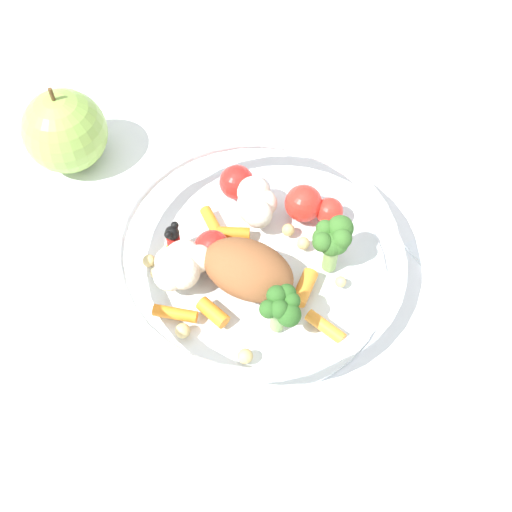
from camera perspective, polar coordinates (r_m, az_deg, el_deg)
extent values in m
plane|color=white|center=(0.53, 0.97, -2.14)|extent=(2.40, 2.40, 0.00)
cylinder|color=white|center=(0.53, 0.00, -1.21)|extent=(0.22, 0.22, 0.01)
torus|color=white|center=(0.50, 0.00, 1.03)|extent=(0.23, 0.23, 0.01)
ellipsoid|color=brown|center=(0.50, -0.72, -1.25)|extent=(0.09, 0.08, 0.04)
cylinder|color=#8EB766|center=(0.52, 6.60, 0.15)|extent=(0.01, 0.01, 0.02)
sphere|color=#386B28|center=(0.50, 7.67, 1.84)|extent=(0.02, 0.02, 0.02)
sphere|color=#386B28|center=(0.51, 7.61, 2.48)|extent=(0.02, 0.02, 0.02)
sphere|color=#386B28|center=(0.51, 6.24, 2.45)|extent=(0.02, 0.02, 0.02)
sphere|color=#386B28|center=(0.50, 6.01, 1.63)|extent=(0.02, 0.02, 0.02)
sphere|color=#386B28|center=(0.50, 5.96, 1.34)|extent=(0.02, 0.02, 0.02)
sphere|color=#386B28|center=(0.50, 6.84, 0.95)|extent=(0.02, 0.02, 0.02)
sphere|color=#386B28|center=(0.50, 7.30, 1.13)|extent=(0.02, 0.02, 0.02)
cylinder|color=#8EB766|center=(0.49, 2.07, -5.69)|extent=(0.01, 0.01, 0.02)
sphere|color=#2D6023|center=(0.47, 3.22, -4.07)|extent=(0.01, 0.01, 0.01)
sphere|color=#2D6023|center=(0.47, 2.79, -3.39)|extent=(0.01, 0.01, 0.01)
sphere|color=#2D6023|center=(0.47, 1.78, -3.61)|extent=(0.02, 0.02, 0.02)
sphere|color=#2D6023|center=(0.47, 1.44, -4.07)|extent=(0.01, 0.01, 0.01)
sphere|color=#2D6023|center=(0.46, 1.15, -4.80)|extent=(0.01, 0.01, 0.01)
sphere|color=#2D6023|center=(0.46, 2.08, -4.81)|extent=(0.01, 0.01, 0.01)
sphere|color=#2D6023|center=(0.47, 2.98, -5.31)|extent=(0.02, 0.02, 0.02)
sphere|color=silver|center=(0.51, -5.11, -0.21)|extent=(0.02, 0.02, 0.02)
sphere|color=silver|center=(0.52, -6.50, -0.42)|extent=(0.03, 0.03, 0.03)
sphere|color=silver|center=(0.51, -7.79, -0.51)|extent=(0.02, 0.02, 0.02)
sphere|color=silver|center=(0.51, -7.80, -1.39)|extent=(0.03, 0.03, 0.03)
sphere|color=silver|center=(0.50, -6.69, -1.07)|extent=(0.03, 0.03, 0.03)
sphere|color=silver|center=(0.54, 0.70, 4.80)|extent=(0.02, 0.02, 0.02)
sphere|color=silver|center=(0.55, -0.11, 5.74)|extent=(0.03, 0.03, 0.03)
sphere|color=silver|center=(0.54, -0.21, 4.53)|extent=(0.03, 0.03, 0.03)
sphere|color=silver|center=(0.53, 0.20, 3.82)|extent=(0.02, 0.02, 0.02)
cube|color=yellow|center=(0.54, -7.31, 0.69)|extent=(0.02, 0.02, 0.00)
cylinder|color=red|center=(0.53, -7.42, 1.27)|extent=(0.02, 0.02, 0.02)
sphere|color=black|center=(0.52, -7.58, 2.07)|extent=(0.01, 0.01, 0.01)
sphere|color=black|center=(0.52, -7.34, 2.76)|extent=(0.01, 0.01, 0.01)
sphere|color=black|center=(0.51, -7.92, 1.92)|extent=(0.01, 0.01, 0.01)
cylinder|color=orange|center=(0.50, -3.90, -5.11)|extent=(0.03, 0.03, 0.01)
cylinder|color=orange|center=(0.51, 4.39, -2.86)|extent=(0.03, 0.03, 0.01)
cylinder|color=orange|center=(0.50, 6.28, -6.36)|extent=(0.03, 0.03, 0.01)
cylinder|color=orange|center=(0.50, -7.29, -5.17)|extent=(0.04, 0.02, 0.01)
cylinder|color=orange|center=(0.55, -4.03, 3.09)|extent=(0.02, 0.03, 0.01)
cylinder|color=orange|center=(0.54, -2.11, 2.05)|extent=(0.03, 0.02, 0.01)
sphere|color=red|center=(0.55, 6.63, 4.03)|extent=(0.02, 0.02, 0.02)
sphere|color=red|center=(0.56, -1.76, 6.68)|extent=(0.03, 0.03, 0.03)
sphere|color=red|center=(0.54, 4.30, 4.76)|extent=(0.03, 0.03, 0.03)
sphere|color=red|center=(0.52, -3.98, 0.71)|extent=(0.03, 0.03, 0.03)
sphere|color=#D1B775|center=(0.52, 7.63, -2.32)|extent=(0.01, 0.01, 0.01)
sphere|color=tan|center=(0.48, -0.98, -9.02)|extent=(0.01, 0.01, 0.01)
sphere|color=tan|center=(0.51, 2.63, -3.37)|extent=(0.01, 0.01, 0.01)
sphere|color=tan|center=(0.53, -9.61, -0.45)|extent=(0.01, 0.01, 0.01)
sphere|color=tan|center=(0.54, 2.93, 2.37)|extent=(0.01, 0.01, 0.01)
sphere|color=tan|center=(0.52, -8.99, -1.53)|extent=(0.01, 0.01, 0.01)
sphere|color=#D1B775|center=(0.53, 4.28, 1.15)|extent=(0.01, 0.01, 0.01)
sphere|color=tan|center=(0.49, -6.63, -6.71)|extent=(0.01, 0.01, 0.01)
sphere|color=#8CB74C|center=(0.60, -16.84, 10.72)|extent=(0.08, 0.08, 0.08)
cylinder|color=brown|center=(0.58, -17.94, 13.71)|extent=(0.00, 0.00, 0.01)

